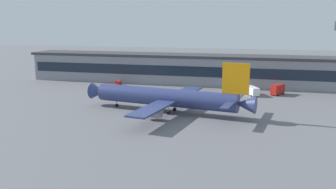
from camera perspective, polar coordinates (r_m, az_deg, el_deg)
name	(u,v)px	position (r m, az deg, el deg)	size (l,w,h in m)	color
ground_plane	(154,113)	(114.60, -2.31, -2.90)	(600.00, 600.00, 0.00)	slate
terminal_building	(190,69)	(168.75, 3.47, 4.09)	(158.83, 17.35, 13.81)	gray
airliner	(167,97)	(113.74, -0.10, -0.48)	(56.93, 48.68, 16.88)	navy
catering_truck	(278,89)	(148.90, 17.18, 0.82)	(5.83, 7.54, 4.15)	red
belt_loader	(110,86)	(158.91, -9.25, 1.41)	(6.61, 2.84, 1.95)	red
fuel_truck	(252,90)	(145.68, 13.31, 0.64)	(6.02, 8.81, 3.35)	white
baggage_tug	(118,83)	(166.72, -7.96, 1.89)	(2.51, 3.83, 1.85)	red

